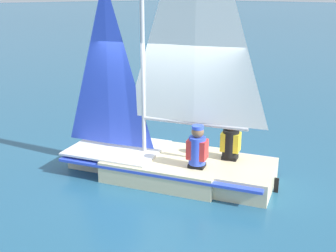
# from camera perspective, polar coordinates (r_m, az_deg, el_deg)

# --- Properties ---
(ground_plane) EXTENTS (260.00, 260.00, 0.00)m
(ground_plane) POSITION_cam_1_polar(r_m,az_deg,el_deg) (8.19, -0.00, -6.62)
(ground_plane) COLOR #235675
(sailboat_main) EXTENTS (3.09, 4.16, 5.40)m
(sailboat_main) POSITION_cam_1_polar(r_m,az_deg,el_deg) (7.90, 0.16, -1.73)
(sailboat_main) COLOR beige
(sailboat_main) RESTS_ON ground_plane
(sailor_helm) EXTENTS (0.40, 0.42, 1.16)m
(sailor_helm) POSITION_cam_1_polar(r_m,az_deg,el_deg) (7.48, 3.97, -3.85)
(sailor_helm) COLOR black
(sailor_helm) RESTS_ON ground_plane
(sailor_crew) EXTENTS (0.40, 0.42, 1.16)m
(sailor_crew) POSITION_cam_1_polar(r_m,az_deg,el_deg) (7.91, 8.44, -2.86)
(sailor_crew) COLOR black
(sailor_crew) RESTS_ON ground_plane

